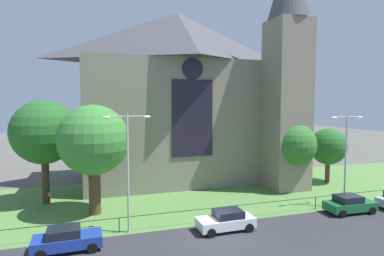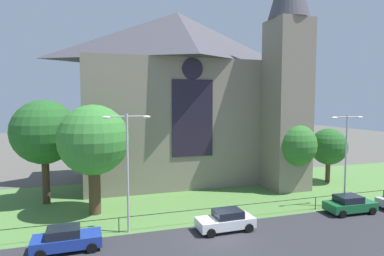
{
  "view_description": "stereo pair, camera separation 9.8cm",
  "coord_description": "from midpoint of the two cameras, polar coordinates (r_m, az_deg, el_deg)",
  "views": [
    {
      "loc": [
        -8.39,
        -20.85,
        9.41
      ],
      "look_at": [
        0.78,
        8.0,
        6.98
      ],
      "focal_mm": 30.6,
      "sensor_mm": 36.0,
      "label": 1
    },
    {
      "loc": [
        -8.29,
        -20.88,
        9.41
      ],
      "look_at": [
        0.78,
        8.0,
        6.98
      ],
      "focal_mm": 30.6,
      "sensor_mm": 36.0,
      "label": 2
    }
  ],
  "objects": [
    {
      "name": "grass_verge",
      "position": [
        31.49,
        -1.3,
        -12.79
      ],
      "size": [
        120.0,
        20.0,
        0.01
      ],
      "primitive_type": "cube",
      "color": "#517F3D",
      "rests_on": "ground"
    },
    {
      "name": "parked_car_blue",
      "position": [
        23.24,
        -20.95,
        -17.61
      ],
      "size": [
        4.23,
        2.08,
        1.51
      ],
      "rotation": [
        0.0,
        0.0,
        0.02
      ],
      "color": "#1E3899",
      "rests_on": "ground"
    },
    {
      "name": "streetlamp_near",
      "position": [
        23.74,
        -11.08,
        -5.14
      ],
      "size": [
        3.37,
        0.26,
        8.58
      ],
      "color": "#B2B2B7",
      "rests_on": "ground"
    },
    {
      "name": "tree_right_near",
      "position": [
        36.14,
        17.51,
        -2.9
      ],
      "size": [
        4.61,
        4.61,
        7.19
      ],
      "color": "#423021",
      "rests_on": "ground"
    },
    {
      "name": "road_asphalt",
      "position": [
        22.67,
        6.2,
        -19.94
      ],
      "size": [
        120.0,
        8.0,
        0.01
      ],
      "primitive_type": "cube",
      "color": "#2D2D33",
      "rests_on": "ground"
    },
    {
      "name": "parked_car_white",
      "position": [
        25.01,
        6.04,
        -15.71
      ],
      "size": [
        4.23,
        2.08,
        1.51
      ],
      "rotation": [
        0.0,
        0.0,
        3.16
      ],
      "color": "silver",
      "rests_on": "ground"
    },
    {
      "name": "tree_left_far",
      "position": [
        32.74,
        -24.29,
        -0.7
      ],
      "size": [
        5.88,
        5.88,
        9.6
      ],
      "color": "#423021",
      "rests_on": "ground"
    },
    {
      "name": "tree_left_near",
      "position": [
        28.27,
        -16.7,
        -2.14
      ],
      "size": [
        5.85,
        5.85,
        9.2
      ],
      "color": "#4C3823",
      "rests_on": "ground"
    },
    {
      "name": "iron_railing",
      "position": [
        26.89,
        6.18,
        -13.7
      ],
      "size": [
        33.72,
        0.07,
        1.13
      ],
      "color": "black",
      "rests_on": "ground"
    },
    {
      "name": "parked_car_green",
      "position": [
        31.43,
        25.86,
        -11.88
      ],
      "size": [
        4.27,
        2.17,
        1.51
      ],
      "rotation": [
        0.0,
        0.0,
        -0.04
      ],
      "color": "#196033",
      "rests_on": "ground"
    },
    {
      "name": "ground",
      "position": [
        33.33,
        -2.27,
        -11.81
      ],
      "size": [
        160.0,
        160.0,
        0.0
      ],
      "primitive_type": "plane",
      "color": "#56544C"
    },
    {
      "name": "streetlamp_far",
      "position": [
        32.09,
        25.38,
        -3.28
      ],
      "size": [
        3.37,
        0.26,
        8.28
      ],
      "color": "#B2B2B7",
      "rests_on": "ground"
    },
    {
      "name": "church_building",
      "position": [
        39.42,
        -1.14,
        5.85
      ],
      "size": [
        23.2,
        16.2,
        26.0
      ],
      "color": "gray",
      "rests_on": "ground"
    },
    {
      "name": "tree_right_far",
      "position": [
        41.29,
        22.77,
        -3.03
      ],
      "size": [
        4.22,
        4.22,
        6.32
      ],
      "color": "#4C3823",
      "rests_on": "ground"
    }
  ]
}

